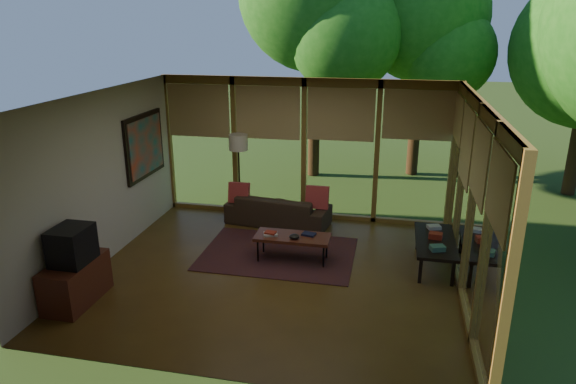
% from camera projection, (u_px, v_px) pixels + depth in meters
% --- Properties ---
extents(floor, '(5.50, 5.50, 0.00)m').
position_uv_depth(floor, '(274.00, 273.00, 7.88)').
color(floor, brown).
rests_on(floor, ground).
extents(ceiling, '(5.50, 5.50, 0.00)m').
position_uv_depth(ceiling, '(273.00, 97.00, 7.02)').
color(ceiling, silver).
rests_on(ceiling, ground).
extents(wall_left, '(0.04, 5.00, 2.70)m').
position_uv_depth(wall_left, '(102.00, 179.00, 7.98)').
color(wall_left, beige).
rests_on(wall_left, ground).
extents(wall_front, '(5.50, 0.04, 2.70)m').
position_uv_depth(wall_front, '(216.00, 267.00, 5.13)').
color(wall_front, beige).
rests_on(wall_front, ground).
extents(window_wall_back, '(5.50, 0.12, 2.70)m').
position_uv_depth(window_wall_back, '(304.00, 150.00, 9.77)').
color(window_wall_back, olive).
rests_on(window_wall_back, ground).
extents(window_wall_right, '(0.12, 5.00, 2.70)m').
position_uv_depth(window_wall_right, '(472.00, 203.00, 6.91)').
color(window_wall_right, olive).
rests_on(window_wall_right, ground).
extents(tree_ne, '(3.00, 3.00, 5.27)m').
position_uv_depth(tree_ne, '(423.00, 17.00, 11.87)').
color(tree_ne, '#352313').
rests_on(tree_ne, ground).
extents(rug, '(2.50, 1.77, 0.01)m').
position_uv_depth(rug, '(278.00, 254.00, 8.53)').
color(rug, maroon).
rests_on(rug, floor).
extents(sofa, '(2.02, 1.01, 0.56)m').
position_uv_depth(sofa, '(278.00, 210.00, 9.72)').
color(sofa, '#392A1C').
rests_on(sofa, floor).
extents(pillow_left, '(0.39, 0.21, 0.41)m').
position_uv_depth(pillow_left, '(239.00, 193.00, 9.73)').
color(pillow_left, maroon).
rests_on(pillow_left, sofa).
extents(pillow_right, '(0.42, 0.22, 0.44)m').
position_uv_depth(pillow_right, '(317.00, 198.00, 9.43)').
color(pillow_right, maroon).
rests_on(pillow_right, sofa).
extents(ct_book_lower, '(0.26, 0.22, 0.03)m').
position_uv_depth(ct_book_lower, '(270.00, 234.00, 8.20)').
color(ct_book_lower, '#ADA39D').
rests_on(ct_book_lower, coffee_table).
extents(ct_book_upper, '(0.19, 0.16, 0.03)m').
position_uv_depth(ct_book_upper, '(270.00, 233.00, 8.19)').
color(ct_book_upper, maroon).
rests_on(ct_book_upper, coffee_table).
extents(ct_book_side, '(0.24, 0.20, 0.03)m').
position_uv_depth(ct_book_side, '(309.00, 234.00, 8.21)').
color(ct_book_side, black).
rests_on(ct_book_side, coffee_table).
extents(ct_bowl, '(0.16, 0.16, 0.07)m').
position_uv_depth(ct_bowl, '(294.00, 236.00, 8.07)').
color(ct_bowl, black).
rests_on(ct_bowl, coffee_table).
extents(media_cabinet, '(0.50, 1.00, 0.60)m').
position_uv_depth(media_cabinet, '(76.00, 282.00, 7.01)').
color(media_cabinet, '#5C2719').
rests_on(media_cabinet, floor).
extents(television, '(0.45, 0.55, 0.50)m').
position_uv_depth(television, '(72.00, 245.00, 6.83)').
color(television, black).
rests_on(television, media_cabinet).
extents(console_book_a, '(0.24, 0.21, 0.08)m').
position_uv_depth(console_book_a, '(437.00, 248.00, 7.58)').
color(console_book_a, '#386252').
rests_on(console_book_a, side_console).
extents(console_book_b, '(0.22, 0.18, 0.09)m').
position_uv_depth(console_book_b, '(436.00, 236.00, 8.00)').
color(console_book_b, maroon).
rests_on(console_book_b, side_console).
extents(console_book_c, '(0.24, 0.20, 0.06)m').
position_uv_depth(console_book_c, '(434.00, 227.00, 8.38)').
color(console_book_c, '#ADA39D').
rests_on(console_book_c, side_console).
extents(floor_lamp, '(0.36, 0.36, 1.65)m').
position_uv_depth(floor_lamp, '(238.00, 147.00, 9.73)').
color(floor_lamp, black).
rests_on(floor_lamp, floor).
extents(coffee_table, '(1.20, 0.50, 0.43)m').
position_uv_depth(coffee_table, '(292.00, 238.00, 8.20)').
color(coffee_table, '#5C2719').
rests_on(coffee_table, floor).
extents(side_console, '(0.60, 1.40, 0.46)m').
position_uv_depth(side_console, '(435.00, 242.00, 7.98)').
color(side_console, black).
rests_on(side_console, floor).
extents(wall_painting, '(0.06, 1.35, 1.15)m').
position_uv_depth(wall_painting, '(145.00, 146.00, 9.21)').
color(wall_painting, black).
rests_on(wall_painting, wall_left).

